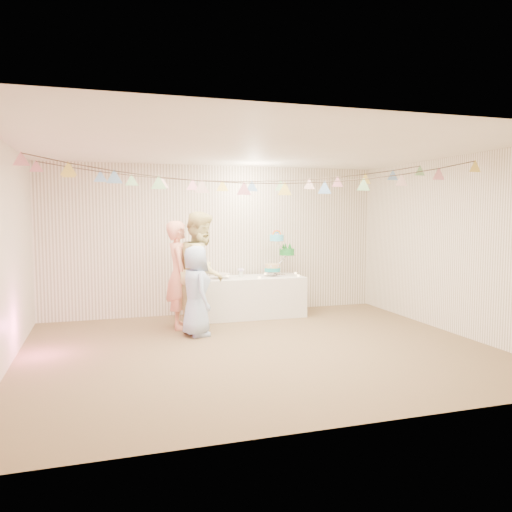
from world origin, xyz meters
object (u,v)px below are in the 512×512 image
object	(u,v)px
table	(250,297)
cake_stand	(279,251)
person_adult_b	(202,271)
person_adult_a	(179,275)
person_child	(196,291)

from	to	relation	value
table	cake_stand	size ratio (longest dim) A/B	2.47
cake_stand	person_adult_b	bearing A→B (deg)	-153.63
table	person_adult_a	size ratio (longest dim) A/B	1.10
table	person_adult_a	distance (m)	1.46
person_adult_a	person_adult_b	bearing A→B (deg)	-118.53
table	person_adult_a	bearing A→B (deg)	-158.59
table	person_adult_b	world-z (taller)	person_adult_b
person_adult_a	person_child	size ratio (longest dim) A/B	1.27
table	person_adult_b	xyz separation A→B (m)	(-0.97, -0.70, 0.56)
table	person_child	xyz separation A→B (m)	(-1.13, -1.06, 0.31)
table	cake_stand	world-z (taller)	cake_stand
person_adult_b	table	bearing A→B (deg)	-31.63
person_adult_b	person_child	distance (m)	0.46
cake_stand	person_child	distance (m)	2.06
cake_stand	person_adult_b	size ratio (longest dim) A/B	0.41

